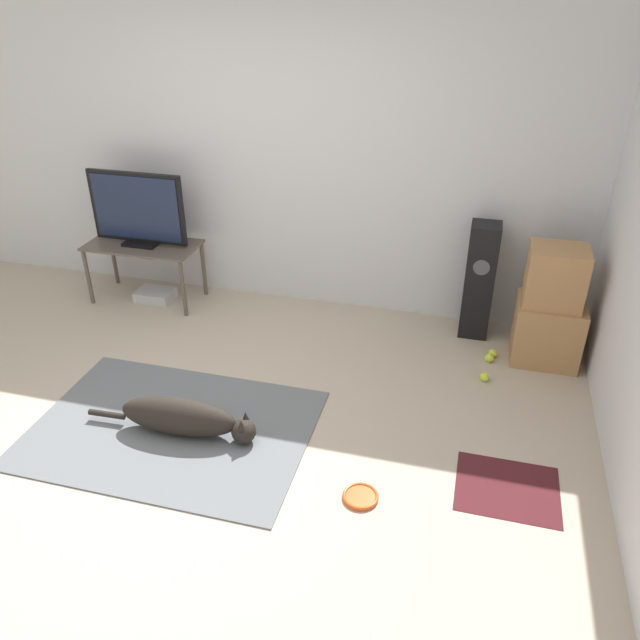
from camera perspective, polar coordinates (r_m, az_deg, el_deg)
ground_plane at (r=4.10m, az=-12.90°, el=-10.81°), size 12.00×12.00×0.00m
wall_back at (r=5.24m, az=-4.06°, el=14.84°), size 8.00×0.06×2.55m
area_rug at (r=4.20m, az=-13.36°, el=-9.60°), size 1.78×1.26×0.01m
dog at (r=4.06m, az=-12.34°, el=-8.71°), size 1.14×0.25×0.25m
frisbee at (r=3.65m, az=3.72°, el=-15.80°), size 0.21×0.21×0.03m
cardboard_box_lower at (r=4.94m, az=20.03°, el=-0.98°), size 0.48×0.40×0.48m
cardboard_box_upper at (r=4.74m, az=20.74°, el=3.75°), size 0.40×0.33×0.43m
floor_speaker at (r=5.03m, az=14.36°, el=3.49°), size 0.22×0.23×0.94m
tv_stand at (r=5.64m, az=-15.84°, el=6.05°), size 0.96×0.48×0.53m
tv at (r=5.51m, az=-16.36°, el=9.64°), size 0.84×0.20×0.63m
tennis_ball_by_boxes at (r=4.66m, az=14.80°, el=-5.06°), size 0.07×0.07×0.07m
tennis_ball_near_speaker at (r=4.88m, az=15.22°, el=-3.36°), size 0.07×0.07×0.07m
tennis_ball_loose_on_carpet at (r=4.95m, az=15.51°, el=-2.95°), size 0.07×0.07×0.07m
game_console at (r=5.78m, az=-14.83°, el=2.24°), size 0.32×0.23×0.09m
door_mat at (r=3.85m, az=16.75°, el=-14.51°), size 0.58×0.49×0.01m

